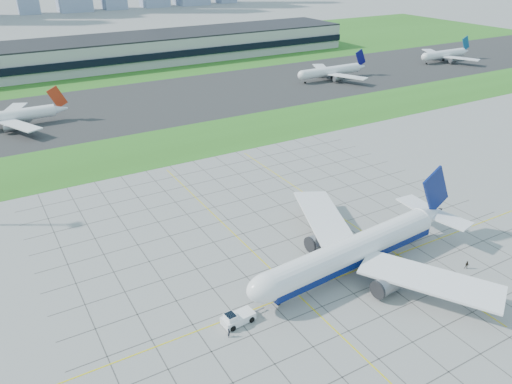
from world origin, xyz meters
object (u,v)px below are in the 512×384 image
(distant_jet_1, at_px, (10,116))
(distant_jet_2, at_px, (331,71))
(pushback_tug, at_px, (237,318))
(crew_far, at_px, (467,265))
(airliner, at_px, (354,251))
(distant_jet_3, at_px, (445,54))
(crew_near, at_px, (229,333))

(distant_jet_1, relative_size, distant_jet_2, 1.00)
(pushback_tug, distance_m, distant_jet_1, 144.58)
(crew_far, bearing_deg, distant_jet_1, 166.51)
(airliner, distance_m, distant_jet_3, 237.21)
(crew_far, xyz_separation_m, distant_jet_1, (-73.71, 152.84, 3.53))
(pushback_tug, distance_m, crew_far, 52.61)
(pushback_tug, xyz_separation_m, distant_jet_2, (132.82, 141.91, 3.35))
(airliner, distance_m, crew_near, 33.31)
(pushback_tug, bearing_deg, distant_jet_2, 42.09)
(distant_jet_2, distance_m, distant_jet_3, 87.71)
(distant_jet_3, bearing_deg, crew_near, -146.89)
(airliner, height_order, distant_jet_1, airliner)
(pushback_tug, relative_size, distant_jet_3, 0.22)
(pushback_tug, distance_m, crew_near, 3.93)
(crew_far, bearing_deg, airliner, -158.35)
(crew_far, height_order, distant_jet_1, distant_jet_1)
(distant_jet_1, height_order, distant_jet_3, same)
(crew_near, bearing_deg, distant_jet_3, -16.30)
(crew_far, relative_size, distant_jet_1, 0.04)
(distant_jet_1, xyz_separation_m, distant_jet_3, (242.58, 0.32, -0.00))
(crew_near, height_order, distant_jet_3, distant_jet_3)
(airliner, xyz_separation_m, crew_far, (21.92, -12.20, -4.08))
(crew_near, xyz_separation_m, distant_jet_3, (223.50, 145.74, 3.57))
(pushback_tug, bearing_deg, distant_jet_3, 28.19)
(airliner, relative_size, crew_far, 30.96)
(airliner, bearing_deg, pushback_tug, 179.46)
(pushback_tug, relative_size, crew_far, 4.87)
(airliner, height_order, crew_far, airliner)
(airliner, bearing_deg, distant_jet_3, 31.65)
(crew_near, distance_m, distant_jet_2, 198.30)
(crew_near, distance_m, crew_far, 55.13)
(crew_far, distance_m, distant_jet_3, 228.01)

